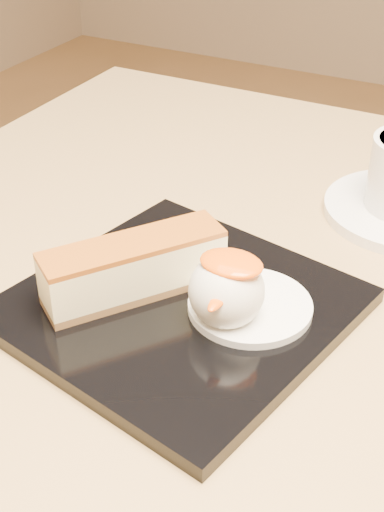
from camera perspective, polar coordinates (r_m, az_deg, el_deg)
The scene contains 7 objects.
table at distance 0.65m, azimuth 5.46°, elevation -14.49°, with size 0.80×0.80×0.72m.
dessert_plate at distance 0.53m, azimuth -1.01°, elevation -4.14°, with size 0.22×0.22×0.01m, color black.
cheesecake at distance 0.52m, azimuth -4.67°, elevation -0.91°, with size 0.11×0.13×0.04m.
cream_smear at distance 0.52m, azimuth 4.67°, elevation -4.01°, with size 0.09×0.09×0.01m, color white.
ice_cream_scoop at distance 0.49m, azimuth 2.78°, elevation -2.80°, with size 0.05×0.05×0.05m, color white.
mango_sauce at distance 0.48m, azimuth 3.17°, elevation -0.58°, with size 0.04×0.03×0.01m, color #FF5908.
mint_sprig at distance 0.54m, azimuth 2.89°, elevation -1.41°, with size 0.03×0.02×0.00m.
Camera 1 is at (0.15, -0.41, 1.05)m, focal length 50.00 mm.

